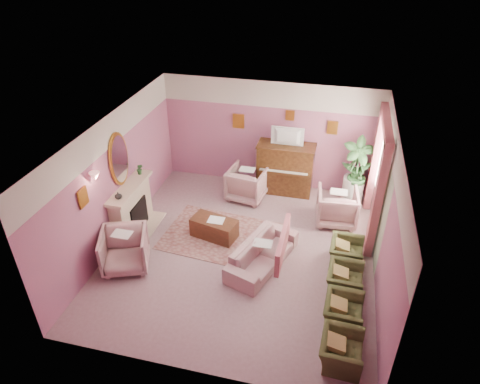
% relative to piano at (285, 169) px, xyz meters
% --- Properties ---
extents(floor, '(5.50, 6.00, 0.01)m').
position_rel_piano_xyz_m(floor, '(-0.50, -2.68, -0.65)').
color(floor, gray).
rests_on(floor, ground).
extents(ceiling, '(5.50, 6.00, 0.01)m').
position_rel_piano_xyz_m(ceiling, '(-0.50, -2.68, 2.15)').
color(ceiling, white).
rests_on(ceiling, wall_back).
extents(wall_back, '(5.50, 0.02, 2.80)m').
position_rel_piano_xyz_m(wall_back, '(-0.50, 0.32, 0.75)').
color(wall_back, '#7E5075').
rests_on(wall_back, floor).
extents(wall_front, '(5.50, 0.02, 2.80)m').
position_rel_piano_xyz_m(wall_front, '(-0.50, -5.68, 0.75)').
color(wall_front, '#7E5075').
rests_on(wall_front, floor).
extents(wall_left, '(0.02, 6.00, 2.80)m').
position_rel_piano_xyz_m(wall_left, '(-3.25, -2.68, 0.75)').
color(wall_left, '#7E5075').
rests_on(wall_left, floor).
extents(wall_right, '(0.02, 6.00, 2.80)m').
position_rel_piano_xyz_m(wall_right, '(2.25, -2.68, 0.75)').
color(wall_right, '#7E5075').
rests_on(wall_right, floor).
extents(picture_rail_band, '(5.50, 0.01, 0.65)m').
position_rel_piano_xyz_m(picture_rail_band, '(-0.50, 0.31, 1.82)').
color(picture_rail_band, beige).
rests_on(picture_rail_band, wall_back).
extents(stripe_panel, '(0.01, 3.00, 2.15)m').
position_rel_piano_xyz_m(stripe_panel, '(2.23, -1.38, 0.42)').
color(stripe_panel, '#9BA98A').
rests_on(stripe_panel, wall_right).
extents(fireplace_surround, '(0.30, 1.40, 1.10)m').
position_rel_piano_xyz_m(fireplace_surround, '(-3.09, -2.48, -0.10)').
color(fireplace_surround, beige).
rests_on(fireplace_surround, floor).
extents(fireplace_inset, '(0.18, 0.72, 0.68)m').
position_rel_piano_xyz_m(fireplace_inset, '(-2.99, -2.48, -0.25)').
color(fireplace_inset, black).
rests_on(fireplace_inset, floor).
extents(fire_ember, '(0.06, 0.54, 0.10)m').
position_rel_piano_xyz_m(fire_ember, '(-2.95, -2.48, -0.43)').
color(fire_ember, '#FF3300').
rests_on(fire_ember, floor).
extents(mantel_shelf, '(0.40, 1.55, 0.07)m').
position_rel_piano_xyz_m(mantel_shelf, '(-3.06, -2.48, 0.47)').
color(mantel_shelf, beige).
rests_on(mantel_shelf, fireplace_surround).
extents(hearth, '(0.55, 1.50, 0.02)m').
position_rel_piano_xyz_m(hearth, '(-2.89, -2.48, -0.64)').
color(hearth, beige).
rests_on(hearth, floor).
extents(mirror_frame, '(0.04, 0.72, 1.20)m').
position_rel_piano_xyz_m(mirror_frame, '(-3.20, -2.48, 1.15)').
color(mirror_frame, '#B57825').
rests_on(mirror_frame, wall_left).
extents(mirror_glass, '(0.01, 0.60, 1.06)m').
position_rel_piano_xyz_m(mirror_glass, '(-3.17, -2.48, 1.15)').
color(mirror_glass, white).
rests_on(mirror_glass, wall_left).
extents(sconce_shade, '(0.20, 0.20, 0.16)m').
position_rel_piano_xyz_m(sconce_shade, '(-3.12, -3.53, 1.33)').
color(sconce_shade, pink).
rests_on(sconce_shade, wall_left).
extents(piano, '(1.40, 0.60, 1.30)m').
position_rel_piano_xyz_m(piano, '(0.00, 0.00, 0.00)').
color(piano, '#422511').
rests_on(piano, floor).
extents(piano_keyshelf, '(1.30, 0.12, 0.06)m').
position_rel_piano_xyz_m(piano_keyshelf, '(-0.00, -0.35, 0.07)').
color(piano_keyshelf, '#422511').
rests_on(piano_keyshelf, piano).
extents(piano_keys, '(1.20, 0.08, 0.02)m').
position_rel_piano_xyz_m(piano_keys, '(0.00, -0.35, 0.11)').
color(piano_keys, beige).
rests_on(piano_keys, piano).
extents(piano_top, '(1.45, 0.65, 0.04)m').
position_rel_piano_xyz_m(piano_top, '(0.00, 0.00, 0.66)').
color(piano_top, '#422511').
rests_on(piano_top, piano).
extents(television, '(0.80, 0.12, 0.48)m').
position_rel_piano_xyz_m(television, '(0.00, -0.05, 0.95)').
color(television, black).
rests_on(television, piano).
extents(print_back_left, '(0.30, 0.03, 0.38)m').
position_rel_piano_xyz_m(print_back_left, '(-1.30, 0.28, 1.07)').
color(print_back_left, '#B57825').
rests_on(print_back_left, wall_back).
extents(print_back_right, '(0.26, 0.03, 0.34)m').
position_rel_piano_xyz_m(print_back_right, '(1.05, 0.28, 1.13)').
color(print_back_right, '#B57825').
rests_on(print_back_right, wall_back).
extents(print_back_mid, '(0.22, 0.03, 0.26)m').
position_rel_piano_xyz_m(print_back_mid, '(0.00, 0.28, 1.35)').
color(print_back_mid, '#B57825').
rests_on(print_back_mid, wall_back).
extents(print_left_wall, '(0.03, 0.28, 0.36)m').
position_rel_piano_xyz_m(print_left_wall, '(-3.21, -3.88, 1.07)').
color(print_left_wall, '#B57825').
rests_on(print_left_wall, wall_left).
extents(window_blind, '(0.03, 1.40, 1.80)m').
position_rel_piano_xyz_m(window_blind, '(2.20, -1.13, 1.05)').
color(window_blind, beige).
rests_on(window_blind, wall_right).
extents(curtain_left, '(0.16, 0.34, 2.60)m').
position_rel_piano_xyz_m(curtain_left, '(2.12, -2.05, 0.65)').
color(curtain_left, '#B0545F').
rests_on(curtain_left, floor).
extents(curtain_right, '(0.16, 0.34, 2.60)m').
position_rel_piano_xyz_m(curtain_right, '(2.12, -0.21, 0.65)').
color(curtain_right, '#B0545F').
rests_on(curtain_right, floor).
extents(pelmet, '(0.16, 2.20, 0.16)m').
position_rel_piano_xyz_m(pelmet, '(2.12, -1.13, 1.91)').
color(pelmet, '#B0545F').
rests_on(pelmet, wall_right).
extents(mantel_plant, '(0.16, 0.16, 0.28)m').
position_rel_piano_xyz_m(mantel_plant, '(-3.05, -1.93, 0.64)').
color(mantel_plant, '#2B582A').
rests_on(mantel_plant, mantel_shelf).
extents(mantel_vase, '(0.16, 0.16, 0.16)m').
position_rel_piano_xyz_m(mantel_vase, '(-3.05, -2.98, 0.58)').
color(mantel_vase, beige).
rests_on(mantel_vase, mantel_shelf).
extents(area_rug, '(2.65, 2.02, 0.01)m').
position_rel_piano_xyz_m(area_rug, '(-1.08, -2.27, -0.64)').
color(area_rug, '#8A5955').
rests_on(area_rug, floor).
extents(coffee_table, '(1.09, 0.72, 0.45)m').
position_rel_piano_xyz_m(coffee_table, '(-1.22, -2.30, -0.43)').
color(coffee_table, '#462515').
rests_on(coffee_table, floor).
extents(table_paper, '(0.35, 0.28, 0.01)m').
position_rel_piano_xyz_m(table_paper, '(-1.17, -2.30, -0.20)').
color(table_paper, white).
rests_on(table_paper, coffee_table).
extents(sofa, '(0.62, 1.87, 0.76)m').
position_rel_piano_xyz_m(sofa, '(-0.00, -2.95, -0.27)').
color(sofa, '#B88E8D').
rests_on(sofa, floor).
extents(sofa_throw, '(0.09, 1.42, 0.52)m').
position_rel_piano_xyz_m(sofa_throw, '(0.40, -2.95, -0.05)').
color(sofa_throw, '#B0545F').
rests_on(sofa_throw, sofa).
extents(floral_armchair_left, '(0.89, 0.89, 0.93)m').
position_rel_piano_xyz_m(floral_armchair_left, '(-0.87, -0.56, -0.19)').
color(floral_armchair_left, '#B88E8D').
rests_on(floral_armchair_left, floor).
extents(floral_armchair_right, '(0.89, 0.89, 0.93)m').
position_rel_piano_xyz_m(floral_armchair_right, '(1.38, -1.09, -0.19)').
color(floral_armchair_right, '#B88E8D').
rests_on(floral_armchair_right, floor).
extents(floral_armchair_front, '(0.89, 0.89, 0.93)m').
position_rel_piano_xyz_m(floral_armchair_front, '(-2.68, -3.68, -0.19)').
color(floral_armchair_front, '#B88E8D').
rests_on(floral_armchair_front, floor).
extents(olive_chair_a, '(0.54, 0.76, 0.66)m').
position_rel_piano_xyz_m(olive_chair_a, '(1.66, -4.95, -0.32)').
color(olive_chair_a, '#404623').
rests_on(olive_chair_a, floor).
extents(olive_chair_b, '(0.54, 0.76, 0.66)m').
position_rel_piano_xyz_m(olive_chair_b, '(1.66, -4.13, -0.32)').
color(olive_chair_b, '#404623').
rests_on(olive_chair_b, floor).
extents(olive_chair_c, '(0.54, 0.76, 0.66)m').
position_rel_piano_xyz_m(olive_chair_c, '(1.66, -3.31, -0.32)').
color(olive_chair_c, '#404623').
rests_on(olive_chair_c, floor).
extents(olive_chair_d, '(0.54, 0.76, 0.66)m').
position_rel_piano_xyz_m(olive_chair_d, '(1.66, -2.49, -0.32)').
color(olive_chair_d, '#404623').
rests_on(olive_chair_d, floor).
extents(side_table, '(0.52, 0.52, 0.70)m').
position_rel_piano_xyz_m(side_table, '(1.73, -0.12, -0.30)').
color(side_table, silver).
rests_on(side_table, floor).
extents(side_plant_big, '(0.30, 0.30, 0.34)m').
position_rel_piano_xyz_m(side_plant_big, '(1.73, -0.12, 0.22)').
color(side_plant_big, '#2B582A').
rests_on(side_plant_big, side_table).
extents(side_plant_small, '(0.16, 0.16, 0.28)m').
position_rel_piano_xyz_m(side_plant_small, '(1.85, -0.22, 0.19)').
color(side_plant_small, '#2B582A').
rests_on(side_plant_small, side_table).
extents(palm_pot, '(0.34, 0.34, 0.34)m').
position_rel_piano_xyz_m(palm_pot, '(1.74, -0.19, -0.48)').
color(palm_pot, '#9C6235').
rests_on(palm_pot, floor).
extents(palm_plant, '(0.76, 0.76, 1.44)m').
position_rel_piano_xyz_m(palm_plant, '(1.74, -0.19, 0.41)').
color(palm_plant, '#2B582A').
rests_on(palm_plant, palm_pot).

